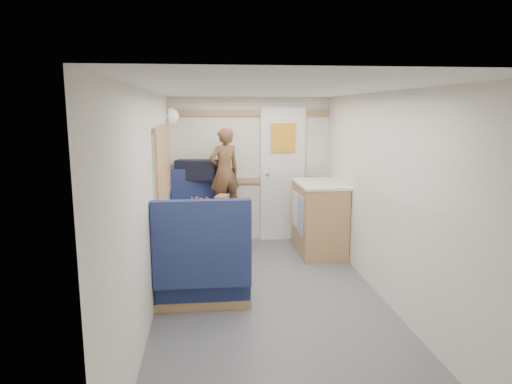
{
  "coord_description": "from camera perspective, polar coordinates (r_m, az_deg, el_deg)",
  "views": [
    {
      "loc": [
        -0.58,
        -4.02,
        1.84
      ],
      "look_at": [
        -0.06,
        0.9,
        0.93
      ],
      "focal_mm": 32.0,
      "sensor_mm": 36.0,
      "label": 1
    }
  ],
  "objects": [
    {
      "name": "oak_trim_low",
      "position": [
        6.36,
        -0.7,
        1.4
      ],
      "size": [
        2.15,
        0.02,
        0.08
      ],
      "primitive_type": "cube",
      "color": "#9C7246",
      "rests_on": "wall_back"
    },
    {
      "name": "ceiling",
      "position": [
        4.07,
        2.26,
        12.63
      ],
      "size": [
        4.5,
        4.5,
        0.0
      ],
      "primitive_type": "plane",
      "rotation": [
        3.14,
        0.0,
        0.0
      ],
      "color": "silver",
      "rests_on": "wall_back"
    },
    {
      "name": "tumbler_left",
      "position": [
        4.9,
        -8.69,
        -2.34
      ],
      "size": [
        0.06,
        0.06,
        0.1
      ],
      "primitive_type": "cylinder",
      "color": "white",
      "rests_on": "dinette_table"
    },
    {
      "name": "ledge",
      "position": [
        6.22,
        -6.58,
        1.41
      ],
      "size": [
        0.9,
        0.14,
        0.04
      ],
      "primitive_type": "cube",
      "color": "#9C7246",
      "rests_on": "bench_far"
    },
    {
      "name": "cheese_block",
      "position": [
        4.91,
        -6.29,
        -2.43
      ],
      "size": [
        0.12,
        0.1,
        0.04
      ],
      "primitive_type": "cube",
      "rotation": [
        0.0,
        0.0,
        0.35
      ],
      "color": "#F6E58E",
      "rests_on": "tray"
    },
    {
      "name": "tumbler_right",
      "position": [
        5.34,
        -7.11,
        -1.24
      ],
      "size": [
        0.07,
        0.07,
        0.11
      ],
      "primitive_type": "cylinder",
      "color": "silver",
      "rests_on": "dinette_table"
    },
    {
      "name": "pepper_grinder",
      "position": [
        5.22,
        -5.75,
        -1.53
      ],
      "size": [
        0.04,
        0.04,
        0.1
      ],
      "primitive_type": "cylinder",
      "color": "black",
      "rests_on": "dinette_table"
    },
    {
      "name": "rear_door",
      "position": [
        6.38,
        3.33,
        2.53
      ],
      "size": [
        0.62,
        0.12,
        1.86
      ],
      "color": "white",
      "rests_on": "wall_back"
    },
    {
      "name": "side_window",
      "position": [
        5.08,
        -11.63,
        3.5
      ],
      "size": [
        0.04,
        1.3,
        0.72
      ],
      "primitive_type": "cube",
      "color": "#9AA98F",
      "rests_on": "wall_left"
    },
    {
      "name": "beer_glass",
      "position": [
        5.17,
        -4.66,
        -1.63
      ],
      "size": [
        0.06,
        0.06,
        0.1
      ],
      "primitive_type": "cylinder",
      "color": "brown",
      "rests_on": "dinette_table"
    },
    {
      "name": "bench_far",
      "position": [
        6.09,
        -6.49,
        -4.36
      ],
      "size": [
        0.9,
        0.59,
        1.05
      ],
      "color": "navy",
      "rests_on": "floor"
    },
    {
      "name": "duffel_bag",
      "position": [
        6.2,
        -7.39,
        2.78
      ],
      "size": [
        0.6,
        0.41,
        0.26
      ],
      "primitive_type": "cube",
      "rotation": [
        0.0,
        0.0,
        -0.3
      ],
      "color": "black",
      "rests_on": "ledge"
    },
    {
      "name": "person",
      "position": [
        5.97,
        -3.97,
        2.52
      ],
      "size": [
        0.5,
        0.43,
        1.15
      ],
      "primitive_type": "imported",
      "rotation": [
        0.0,
        0.0,
        3.57
      ],
      "color": "brown",
      "rests_on": "bench_far"
    },
    {
      "name": "tumbler_mid",
      "position": [
        5.35,
        -7.68,
        -1.15
      ],
      "size": [
        0.07,
        0.07,
        0.12
      ],
      "primitive_type": "cylinder",
      "color": "silver",
      "rests_on": "dinette_table"
    },
    {
      "name": "floor",
      "position": [
        4.46,
        2.07,
        -13.98
      ],
      "size": [
        4.5,
        4.5,
        0.0
      ],
      "primitive_type": "plane",
      "color": "#515156",
      "rests_on": "ground"
    },
    {
      "name": "galley_counter",
      "position": [
        5.91,
        7.86,
        -3.18
      ],
      "size": [
        0.57,
        0.92,
        0.92
      ],
      "color": "#9C7246",
      "rests_on": "floor"
    },
    {
      "name": "tray",
      "position": [
        4.92,
        -4.68,
        -2.71
      ],
      "size": [
        0.39,
        0.44,
        0.02
      ],
      "primitive_type": "cube",
      "rotation": [
        0.0,
        0.0,
        0.33
      ],
      "color": "white",
      "rests_on": "dinette_table"
    },
    {
      "name": "oak_trim_high",
      "position": [
        6.28,
        -0.72,
        9.81
      ],
      "size": [
        2.15,
        0.02,
        0.08
      ],
      "primitive_type": "cube",
      "color": "#9C7246",
      "rests_on": "wall_back"
    },
    {
      "name": "wine_glass",
      "position": [
        5.03,
        -6.22,
        -1.13
      ],
      "size": [
        0.08,
        0.08,
        0.17
      ],
      "color": "white",
      "rests_on": "dinette_table"
    },
    {
      "name": "bench_near",
      "position": [
        4.43,
        -6.63,
        -10.01
      ],
      "size": [
        0.9,
        0.59,
        1.05
      ],
      "color": "navy",
      "rests_on": "floor"
    },
    {
      "name": "orange_fruit",
      "position": [
        5.02,
        -4.92,
        -1.93
      ],
      "size": [
        0.07,
        0.07,
        0.07
      ],
      "primitive_type": "sphere",
      "color": "#E6540A",
      "rests_on": "tray"
    },
    {
      "name": "dome_light",
      "position": [
        5.89,
        -10.62,
        9.32
      ],
      "size": [
        0.2,
        0.2,
        0.2
      ],
      "primitive_type": "sphere",
      "color": "white",
      "rests_on": "wall_left"
    },
    {
      "name": "wall_back",
      "position": [
        6.36,
        -0.72,
        2.77
      ],
      "size": [
        2.2,
        0.02,
        2.0
      ],
      "primitive_type": "cube",
      "color": "silver",
      "rests_on": "floor"
    },
    {
      "name": "salt_grinder",
      "position": [
        5.21,
        -6.44,
        -1.57
      ],
      "size": [
        0.04,
        0.04,
        0.1
      ],
      "primitive_type": "cylinder",
      "color": "white",
      "rests_on": "dinette_table"
    },
    {
      "name": "wall_right",
      "position": [
        4.44,
        16.36,
        -0.95
      ],
      "size": [
        0.02,
        4.5,
        2.0
      ],
      "primitive_type": "cube",
      "color": "silver",
      "rests_on": "floor"
    },
    {
      "name": "dinette_table",
      "position": [
        5.18,
        -6.61,
        -3.93
      ],
      "size": [
        0.62,
        0.92,
        0.72
      ],
      "color": "white",
      "rests_on": "floor"
    },
    {
      "name": "bread_loaf",
      "position": [
        5.51,
        -4.28,
        -0.89
      ],
      "size": [
        0.19,
        0.25,
        0.09
      ],
      "primitive_type": "cube",
      "rotation": [
        0.0,
        0.0,
        -0.31
      ],
      "color": "brown",
      "rests_on": "dinette_table"
    },
    {
      "name": "wall_left",
      "position": [
        4.14,
        -13.08,
        -1.59
      ],
      "size": [
        0.02,
        4.5,
        2.0
      ],
      "primitive_type": "cube",
      "color": "silver",
      "rests_on": "floor"
    }
  ]
}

